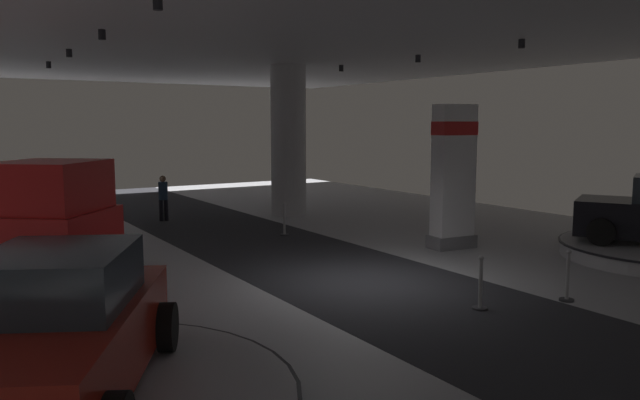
{
  "coord_description": "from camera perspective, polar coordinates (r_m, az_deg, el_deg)",
  "views": [
    {
      "loc": [
        -7.72,
        -10.3,
        3.37
      ],
      "look_at": [
        0.76,
        3.12,
        1.4
      ],
      "focal_mm": 34.46,
      "sensor_mm": 36.0,
      "label": 1
    }
  ],
  "objects": [
    {
      "name": "ground",
      "position": [
        13.32,
        4.46,
        -7.72
      ],
      "size": [
        24.0,
        44.0,
        0.06
      ],
      "color": "#B2B2B7"
    },
    {
      "name": "ceiling_with_spotlights",
      "position": [
        13.06,
        4.71,
        16.65
      ],
      "size": [
        24.0,
        44.0,
        0.39
      ],
      "color": "silver"
    },
    {
      "name": "column_right",
      "position": [
        22.83,
        -2.95,
        5.51
      ],
      "size": [
        1.3,
        1.3,
        5.5
      ],
      "color": "silver",
      "rests_on": "ground"
    },
    {
      "name": "brand_sign_pylon",
      "position": [
        16.97,
        12.28,
        2.34
      ],
      "size": [
        1.32,
        0.77,
        3.89
      ],
      "color": "slate",
      "rests_on": "ground"
    },
    {
      "name": "display_car_near_left",
      "position": [
        7.73,
        -23.28,
        -11.32
      ],
      "size": [
        3.6,
        4.56,
        1.71
      ],
      "color": "maroon",
      "rests_on": "display_platform_near_left"
    },
    {
      "name": "visitor_walking_near",
      "position": [
        22.03,
        -14.36,
        0.43
      ],
      "size": [
        0.32,
        0.32,
        1.59
      ],
      "color": "black",
      "rests_on": "ground"
    },
    {
      "name": "stanchion_a",
      "position": [
        11.68,
        14.67,
        -8.05
      ],
      "size": [
        0.28,
        0.28,
        1.01
      ],
      "color": "#333338",
      "rests_on": "ground"
    },
    {
      "name": "stanchion_b",
      "position": [
        18.68,
        -3.33,
        -2.17
      ],
      "size": [
        0.28,
        0.28,
        1.01
      ],
      "color": "#333338",
      "rests_on": "ground"
    },
    {
      "name": "stanchion_c",
      "position": [
        12.74,
        21.99,
        -7.08
      ],
      "size": [
        0.28,
        0.28,
        1.01
      ],
      "color": "#333338",
      "rests_on": "ground"
    }
  ]
}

